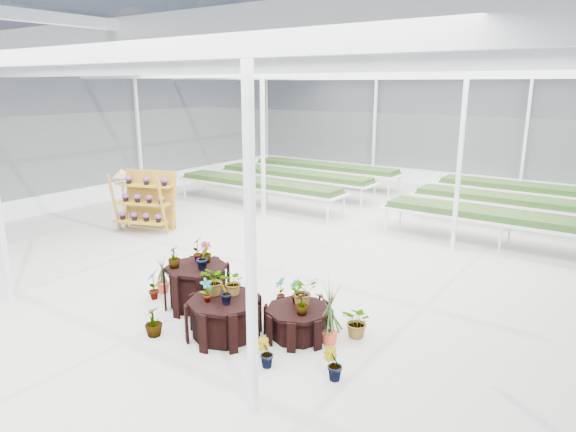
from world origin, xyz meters
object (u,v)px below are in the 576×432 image
Objects in this scene: plinth_mid at (224,318)px; bird_table at (123,196)px; plinth_tall at (197,286)px; plinth_low at (298,322)px; shelf_rack at (144,202)px.

bird_table is at bearing 153.17° from plinth_mid.
plinth_tall reaches higher than plinth_low.
shelf_rack is (-6.06, 3.45, 0.52)m from plinth_mid.
plinth_low is at bearing -40.24° from shelf_rack.
plinth_tall is 1.06× the size of plinth_low.
shelf_rack is at bearing 158.68° from plinth_low.
plinth_low is 8.78m from bird_table.
plinth_mid is at bearing -145.01° from plinth_low.
shelf_rack is 1.03× the size of bird_table.
shelf_rack is at bearing -15.84° from bird_table.
plinth_tall is 5.65m from shelf_rack.
plinth_tall reaches higher than plinth_mid.
bird_table reaches higher than plinth_tall.
plinth_tall is 0.96× the size of plinth_mid.
plinth_low is at bearing -25.60° from bird_table.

